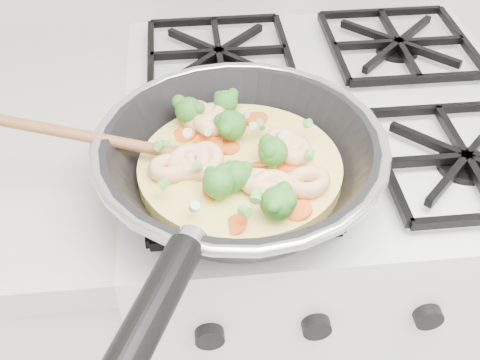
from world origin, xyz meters
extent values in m
cube|color=white|center=(0.00, 1.70, 0.45)|extent=(0.60, 0.60, 0.90)
cube|color=black|center=(0.00, 1.70, 0.91)|extent=(0.56, 0.56, 0.02)
torus|color=silver|center=(-0.15, 1.52, 0.99)|extent=(0.35, 0.35, 0.01)
cylinder|color=black|center=(-0.25, 1.29, 0.99)|extent=(0.10, 0.17, 0.04)
cylinder|color=#FBE46D|center=(-0.15, 1.52, 0.95)|extent=(0.24, 0.24, 0.02)
ellipsoid|color=#915934|center=(-0.20, 1.53, 0.97)|extent=(0.06, 0.05, 0.02)
cylinder|color=#915934|center=(-0.34, 1.55, 0.99)|extent=(0.25, 0.05, 0.07)
torus|color=#FFCC96|center=(-0.08, 1.53, 0.97)|extent=(0.06, 0.05, 0.03)
torus|color=#FFCC96|center=(-0.19, 1.52, 0.97)|extent=(0.07, 0.07, 0.02)
torus|color=#FFCC96|center=(-0.18, 1.59, 0.97)|extent=(0.07, 0.07, 0.03)
torus|color=#FFCC96|center=(-0.18, 1.61, 0.97)|extent=(0.08, 0.08, 0.04)
torus|color=#FFCC96|center=(-0.10, 1.54, 0.97)|extent=(0.07, 0.07, 0.03)
torus|color=#FFCC96|center=(-0.23, 1.51, 0.97)|extent=(0.06, 0.06, 0.02)
torus|color=#FFCC96|center=(-0.21, 1.52, 0.97)|extent=(0.07, 0.07, 0.03)
torus|color=#FFCC96|center=(-0.13, 1.48, 0.97)|extent=(0.07, 0.07, 0.03)
torus|color=#FFCC96|center=(-0.12, 1.47, 0.97)|extent=(0.06, 0.06, 0.03)
torus|color=#FFCC96|center=(-0.08, 1.47, 0.97)|extent=(0.07, 0.08, 0.02)
torus|color=#FFCC96|center=(-0.19, 1.61, 0.97)|extent=(0.07, 0.07, 0.02)
ellipsoid|color=#3C842B|center=(-0.16, 1.62, 0.98)|extent=(0.04, 0.04, 0.03)
ellipsoid|color=#3C842B|center=(-0.12, 1.43, 0.98)|extent=(0.05, 0.05, 0.04)
ellipsoid|color=#3C842B|center=(-0.16, 1.57, 0.98)|extent=(0.05, 0.05, 0.04)
ellipsoid|color=#3C842B|center=(-0.11, 1.52, 0.98)|extent=(0.05, 0.05, 0.04)
ellipsoid|color=#3C842B|center=(-0.12, 1.43, 0.98)|extent=(0.04, 0.04, 0.03)
ellipsoid|color=#3C842B|center=(-0.16, 1.48, 0.98)|extent=(0.04, 0.04, 0.03)
ellipsoid|color=#3C842B|center=(-0.21, 1.61, 0.98)|extent=(0.05, 0.05, 0.04)
ellipsoid|color=#3C842B|center=(-0.18, 1.47, 0.98)|extent=(0.05, 0.05, 0.04)
cylinder|color=orange|center=(-0.12, 1.52, 0.96)|extent=(0.05, 0.05, 0.01)
cylinder|color=orange|center=(-0.21, 1.59, 0.96)|extent=(0.04, 0.04, 0.01)
cylinder|color=orange|center=(-0.12, 1.61, 0.96)|extent=(0.04, 0.04, 0.01)
cylinder|color=orange|center=(-0.19, 1.57, 0.96)|extent=(0.03, 0.03, 0.00)
cylinder|color=orange|center=(-0.16, 1.55, 0.96)|extent=(0.03, 0.03, 0.00)
cylinder|color=orange|center=(-0.17, 1.60, 0.96)|extent=(0.03, 0.03, 0.00)
cylinder|color=orange|center=(-0.18, 1.56, 0.96)|extent=(0.04, 0.04, 0.01)
cylinder|color=orange|center=(-0.10, 1.44, 0.96)|extent=(0.04, 0.04, 0.00)
cylinder|color=orange|center=(-0.10, 1.51, 0.96)|extent=(0.04, 0.04, 0.01)
cylinder|color=orange|center=(-0.09, 1.52, 0.96)|extent=(0.04, 0.04, 0.01)
cylinder|color=orange|center=(-0.18, 1.48, 0.96)|extent=(0.04, 0.04, 0.01)
cylinder|color=orange|center=(-0.11, 1.56, 0.96)|extent=(0.05, 0.05, 0.02)
cylinder|color=orange|center=(-0.22, 1.54, 0.96)|extent=(0.03, 0.03, 0.01)
cylinder|color=orange|center=(-0.16, 1.59, 0.96)|extent=(0.05, 0.05, 0.01)
cylinder|color=orange|center=(-0.13, 1.47, 0.96)|extent=(0.05, 0.05, 0.01)
cylinder|color=orange|center=(-0.17, 1.42, 0.96)|extent=(0.04, 0.04, 0.01)
cylinder|color=#63BB4A|center=(-0.07, 1.51, 0.98)|extent=(0.01, 0.01, 0.01)
cylinder|color=#63BB4A|center=(-0.24, 1.47, 0.98)|extent=(0.01, 0.01, 0.01)
cylinder|color=#63BB4A|center=(-0.20, 1.50, 0.98)|extent=(0.01, 0.01, 0.01)
cylinder|color=#63BB4A|center=(-0.14, 1.43, 0.99)|extent=(0.01, 0.01, 0.01)
cylinder|color=beige|center=(-0.21, 1.44, 0.98)|extent=(0.01, 0.01, 0.01)
cylinder|color=#63BB4A|center=(-0.06, 1.55, 0.99)|extent=(0.01, 0.01, 0.01)
cylinder|color=#63BB4A|center=(-0.16, 1.42, 0.98)|extent=(0.01, 0.01, 0.01)
cylinder|color=#63BB4A|center=(-0.12, 1.57, 0.98)|extent=(0.01, 0.01, 0.01)
cylinder|color=beige|center=(-0.21, 1.55, 0.99)|extent=(0.01, 0.01, 0.01)
cylinder|color=beige|center=(-0.14, 1.59, 0.98)|extent=(0.01, 0.01, 0.01)
cylinder|color=beige|center=(-0.13, 1.56, 0.98)|extent=(0.01, 0.01, 0.01)
cylinder|color=beige|center=(-0.11, 1.46, 0.98)|extent=(0.01, 0.01, 0.01)
cylinder|color=beige|center=(-0.21, 1.60, 0.97)|extent=(0.01, 0.01, 0.01)
cylinder|color=beige|center=(-0.19, 1.57, 0.97)|extent=(0.01, 0.01, 0.01)
cylinder|color=beige|center=(-0.10, 1.54, 0.98)|extent=(0.01, 0.01, 0.01)
cylinder|color=#63BB4A|center=(-0.24, 1.54, 0.98)|extent=(0.01, 0.01, 0.01)
cylinder|color=#63BB4A|center=(-0.24, 1.53, 0.99)|extent=(0.01, 0.01, 0.01)
camera|label=1|loc=(-0.21, 0.97, 1.43)|focal=46.18mm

